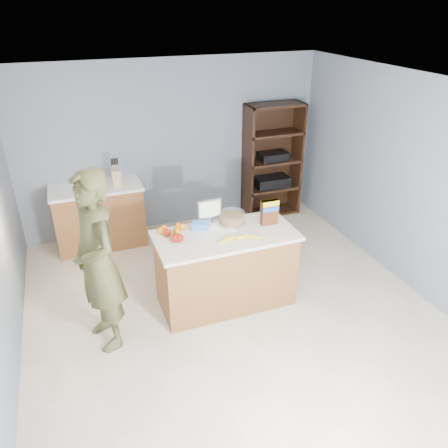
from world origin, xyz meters
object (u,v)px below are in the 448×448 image
object	(u,v)px
shelving_unit	(271,162)
tv	(209,210)
counter_peninsula	(226,271)
person	(97,263)
cereal_box	(270,210)

from	to	relation	value
shelving_unit	tv	world-z (taller)	shelving_unit
shelving_unit	counter_peninsula	bearing A→B (deg)	-127.11
person	cereal_box	world-z (taller)	person
cereal_box	person	bearing A→B (deg)	-173.16
counter_peninsula	cereal_box	distance (m)	0.86
counter_peninsula	person	bearing A→B (deg)	-172.59
shelving_unit	cereal_box	bearing A→B (deg)	-116.62
shelving_unit	person	distance (m)	3.68
counter_peninsula	tv	xyz separation A→B (m)	(-0.07, 0.33, 0.64)
shelving_unit	tv	distance (m)	2.37
counter_peninsula	person	distance (m)	1.49
tv	shelving_unit	bearing A→B (deg)	46.63
counter_peninsula	person	xyz separation A→B (m)	(-1.38, -0.18, 0.53)
cereal_box	counter_peninsula	bearing A→B (deg)	-174.59
counter_peninsula	cereal_box	size ratio (longest dim) A/B	5.28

